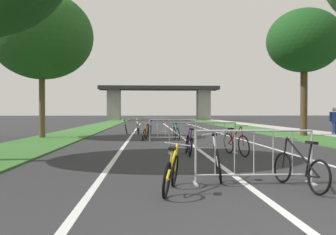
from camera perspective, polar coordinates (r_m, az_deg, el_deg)
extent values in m
cube|color=#386B2D|center=(33.20, -11.57, -1.54)|extent=(3.05, 71.83, 0.05)
cube|color=#386B2D|center=(33.95, 11.55, -1.49)|extent=(3.05, 71.83, 0.05)
cube|color=#ADA89E|center=(34.68, 15.60, -1.43)|extent=(2.01, 71.83, 0.08)
cube|color=silver|center=(24.32, 1.28, -2.43)|extent=(0.14, 41.55, 0.01)
cube|color=silver|center=(24.70, 7.93, -2.39)|extent=(0.14, 41.55, 0.01)
cube|color=silver|center=(24.27, -5.49, -2.44)|extent=(0.14, 41.55, 0.01)
cube|color=#2D2D30|center=(62.96, -1.44, 4.67)|extent=(20.68, 4.32, 0.61)
cube|color=gray|center=(63.09, -8.55, 1.97)|extent=(2.20, 2.40, 5.30)
cube|color=gray|center=(63.55, 5.63, 1.96)|extent=(2.20, 2.40, 5.30)
cylinder|color=brown|center=(20.30, -19.30, 1.69)|extent=(0.31, 0.31, 3.41)
ellipsoid|color=#23561E|center=(20.70, -19.35, 12.08)|extent=(5.41, 5.41, 4.60)
cylinder|color=#4C3823|center=(22.22, 20.69, 2.24)|extent=(0.39, 0.39, 3.91)
ellipsoid|color=#194719|center=(22.59, 20.74, 11.30)|extent=(4.27, 4.27, 3.63)
cylinder|color=#ADADB2|center=(6.94, 4.39, -6.29)|extent=(0.04, 0.04, 1.05)
cube|color=#ADADB2|center=(7.02, 4.39, -10.43)|extent=(0.07, 0.44, 0.03)
cylinder|color=#ADADB2|center=(7.53, 21.74, -5.79)|extent=(0.04, 0.04, 1.05)
cube|color=#ADADB2|center=(7.61, 21.72, -9.61)|extent=(0.07, 0.44, 0.03)
cylinder|color=#ADADB2|center=(7.11, 13.44, -2.06)|extent=(2.25, 0.08, 0.04)
cylinder|color=#ADADB2|center=(7.20, 13.42, -8.82)|extent=(2.25, 0.08, 0.04)
cylinder|color=#ADADB2|center=(6.98, 7.47, -5.51)|extent=(0.02, 0.02, 0.87)
cylinder|color=#ADADB2|center=(7.05, 10.48, -5.45)|extent=(0.02, 0.02, 0.87)
cylinder|color=#ADADB2|center=(7.14, 13.43, -5.38)|extent=(0.02, 0.02, 0.87)
cylinder|color=#ADADB2|center=(7.25, 16.30, -5.30)|extent=(0.02, 0.02, 0.87)
cylinder|color=#ADADB2|center=(7.38, 19.07, -5.21)|extent=(0.02, 0.02, 0.87)
cylinder|color=#ADADB2|center=(12.11, 0.19, -3.25)|extent=(0.04, 0.04, 1.05)
cube|color=#ADADB2|center=(12.16, 0.19, -5.64)|extent=(0.06, 0.44, 0.03)
cylinder|color=#ADADB2|center=(12.46, 10.58, -3.14)|extent=(0.04, 0.04, 1.05)
cube|color=#ADADB2|center=(12.51, 10.57, -5.48)|extent=(0.06, 0.44, 0.03)
cylinder|color=#ADADB2|center=(12.21, 5.47, -0.84)|extent=(2.25, 0.06, 0.04)
cylinder|color=#ADADB2|center=(12.26, 5.46, -4.82)|extent=(2.25, 0.06, 0.04)
cylinder|color=#ADADB2|center=(12.13, 1.96, -2.81)|extent=(0.02, 0.02, 0.87)
cylinder|color=#ADADB2|center=(12.18, 3.72, -2.80)|extent=(0.02, 0.02, 0.87)
cylinder|color=#ADADB2|center=(12.23, 5.46, -2.79)|extent=(0.02, 0.02, 0.87)
cylinder|color=#ADADB2|center=(12.29, 7.19, -2.77)|extent=(0.02, 0.02, 0.87)
cylinder|color=#ADADB2|center=(12.37, 8.90, -2.75)|extent=(0.02, 0.02, 0.87)
cylinder|color=#ADADB2|center=(17.36, -2.91, -2.01)|extent=(0.04, 0.04, 1.05)
cube|color=#ADADB2|center=(17.40, -2.91, -3.69)|extent=(0.06, 0.44, 0.03)
cylinder|color=#ADADB2|center=(17.49, 4.48, -1.99)|extent=(0.04, 0.04, 1.05)
cube|color=#ADADB2|center=(17.53, 4.47, -3.66)|extent=(0.06, 0.44, 0.03)
cylinder|color=#ADADB2|center=(17.37, 0.79, -0.35)|extent=(2.25, 0.06, 0.04)
cylinder|color=#ADADB2|center=(17.41, 0.79, -3.14)|extent=(2.25, 0.06, 0.04)
cylinder|color=#ADADB2|center=(17.36, -1.68, -1.72)|extent=(0.02, 0.02, 0.87)
cylinder|color=#ADADB2|center=(17.37, -0.44, -1.71)|extent=(0.02, 0.02, 0.87)
cylinder|color=#ADADB2|center=(17.39, 0.79, -1.71)|extent=(0.02, 0.02, 0.87)
cylinder|color=#ADADB2|center=(17.41, 2.03, -1.71)|extent=(0.02, 0.02, 0.87)
cylinder|color=#ADADB2|center=(17.45, 3.25, -1.71)|extent=(0.02, 0.02, 0.87)
cylinder|color=#ADADB2|center=(22.57, -5.54, -1.36)|extent=(0.04, 0.04, 1.05)
cube|color=#ADADB2|center=(22.59, -5.54, -2.66)|extent=(0.08, 0.44, 0.03)
cylinder|color=#ADADB2|center=(22.71, 0.14, -1.35)|extent=(0.04, 0.04, 1.05)
cube|color=#ADADB2|center=(22.73, 0.14, -2.63)|extent=(0.08, 0.44, 0.03)
cylinder|color=#ADADB2|center=(22.60, -2.69, -0.08)|extent=(2.25, 0.16, 0.04)
cylinder|color=#ADADB2|center=(22.62, -2.69, -2.23)|extent=(2.25, 0.16, 0.04)
cylinder|color=#ADADB2|center=(22.57, -4.59, -1.13)|extent=(0.02, 0.02, 0.87)
cylinder|color=#ADADB2|center=(22.59, -3.64, -1.13)|extent=(0.02, 0.02, 0.87)
cylinder|color=#ADADB2|center=(22.61, -2.69, -1.13)|extent=(0.02, 0.02, 0.87)
cylinder|color=#ADADB2|center=(22.63, -1.75, -1.12)|extent=(0.02, 0.02, 0.87)
cylinder|color=#ADADB2|center=(22.66, -0.80, -1.12)|extent=(0.02, 0.02, 0.87)
torus|color=black|center=(6.60, 22.77, -8.70)|extent=(0.22, 0.61, 0.60)
torus|color=black|center=(7.49, 17.66, -7.54)|extent=(0.22, 0.61, 0.60)
cylinder|color=black|center=(7.00, 20.38, -5.73)|extent=(0.19, 1.06, 0.62)
cylinder|color=black|center=(6.83, 21.36, -6.21)|extent=(0.12, 0.11, 0.60)
cylinder|color=black|center=(6.74, 21.85, -8.69)|extent=(0.10, 0.35, 0.07)
cylinder|color=black|center=(7.45, 17.96, -5.32)|extent=(0.11, 0.08, 0.59)
cube|color=black|center=(6.78, 21.77, -3.72)|extent=(0.15, 0.26, 0.06)
cylinder|color=#99999E|center=(7.42, 18.27, -3.08)|extent=(0.45, 0.12, 0.07)
torus|color=black|center=(22.57, -4.69, -1.83)|extent=(0.16, 0.69, 0.68)
torus|color=black|center=(23.57, -4.86, -1.71)|extent=(0.16, 0.69, 0.68)
cylinder|color=silver|center=(23.03, -4.84, -0.99)|extent=(0.18, 0.98, 0.66)
cylinder|color=silver|center=(22.84, -4.79, -1.17)|extent=(0.09, 0.12, 0.60)
cylinder|color=silver|center=(22.73, -4.71, -1.87)|extent=(0.05, 0.33, 0.08)
cylinder|color=silver|center=(23.53, -4.92, -0.95)|extent=(0.09, 0.10, 0.63)
cube|color=black|center=(22.80, -4.85, -0.42)|extent=(0.13, 0.25, 0.06)
cylinder|color=#99999E|center=(23.50, -4.98, -0.19)|extent=(0.44, 0.07, 0.06)
torus|color=black|center=(12.30, 9.55, -4.05)|extent=(0.27, 0.69, 0.68)
torus|color=black|center=(11.40, 11.89, -4.45)|extent=(0.27, 0.69, 0.68)
cylinder|color=red|center=(11.83, 10.50, -2.75)|extent=(0.23, 0.99, 0.65)
cylinder|color=red|center=(12.01, 10.09, -3.08)|extent=(0.12, 0.11, 0.56)
cylinder|color=red|center=(12.16, 9.91, -4.23)|extent=(0.11, 0.33, 0.08)
cylinder|color=red|center=(11.39, 11.70, -2.90)|extent=(0.11, 0.08, 0.62)
cube|color=black|center=(12.02, 9.90, -1.75)|extent=(0.16, 0.26, 0.06)
cylinder|color=#99999E|center=(11.38, 11.51, -1.35)|extent=(0.44, 0.14, 0.07)
torus|color=black|center=(18.30, -3.32, -2.56)|extent=(0.27, 0.63, 0.61)
torus|color=black|center=(17.31, -3.84, -2.75)|extent=(0.27, 0.63, 0.61)
cylinder|color=orange|center=(17.80, -3.36, -1.71)|extent=(0.06, 0.98, 0.62)
cylinder|color=orange|center=(18.00, -3.32, -1.97)|extent=(0.16, 0.10, 0.50)
cylinder|color=orange|center=(18.14, -3.41, -2.66)|extent=(0.09, 0.33, 0.07)
cylinder|color=orange|center=(17.31, -3.62, -1.79)|extent=(0.17, 0.07, 0.59)
cube|color=black|center=(18.01, -3.14, -1.18)|extent=(0.14, 0.25, 0.07)
cylinder|color=#99999E|center=(17.31, -3.40, -0.82)|extent=(0.42, 0.09, 0.12)
torus|color=black|center=(5.85, -0.20, -9.86)|extent=(0.24, 0.61, 0.60)
torus|color=black|center=(6.78, 1.08, -8.38)|extent=(0.24, 0.61, 0.60)
cylinder|color=gold|center=(6.24, 0.71, -6.88)|extent=(0.29, 0.90, 0.53)
cylinder|color=gold|center=(6.07, 0.44, -7.37)|extent=(0.09, 0.13, 0.53)
cylinder|color=gold|center=(6.00, 0.01, -9.80)|extent=(0.09, 0.31, 0.07)
cylinder|color=gold|center=(6.71, 1.29, -6.34)|extent=(0.09, 0.11, 0.50)
cube|color=black|center=(6.00, 0.68, -4.93)|extent=(0.15, 0.26, 0.06)
cylinder|color=#99999E|center=(6.66, 1.51, -4.25)|extent=(0.49, 0.13, 0.08)
torus|color=black|center=(22.69, -6.65, -1.87)|extent=(0.20, 0.65, 0.64)
torus|color=black|center=(23.77, -6.64, -1.74)|extent=(0.20, 0.65, 0.64)
cylinder|color=#1E7238|center=(23.19, -6.77, -1.09)|extent=(0.21, 1.06, 0.61)
cylinder|color=#1E7238|center=(22.99, -6.76, -1.18)|extent=(0.16, 0.13, 0.62)
cylinder|color=#1E7238|center=(22.86, -6.64, -1.91)|extent=(0.04, 0.35, 0.08)
cylinder|color=#1E7238|center=(23.74, -6.77, -1.05)|extent=(0.14, 0.10, 0.58)
cube|color=black|center=(22.94, -6.90, -0.42)|extent=(0.12, 0.25, 0.07)
cylinder|color=#99999E|center=(23.71, -6.89, -0.35)|extent=(0.54, 0.06, 0.12)
torus|color=black|center=(11.26, 3.59, -4.66)|extent=(0.13, 0.62, 0.62)
torus|color=black|center=(12.29, 3.05, -4.20)|extent=(0.13, 0.62, 0.62)
cylinder|color=#662884|center=(11.73, 3.51, -2.98)|extent=(0.12, 1.01, 0.63)
cylinder|color=#662884|center=(11.54, 3.59, -3.29)|extent=(0.12, 0.12, 0.59)
cylinder|color=#662884|center=(11.43, 3.49, -4.70)|extent=(0.03, 0.33, 0.07)
cylinder|color=#662884|center=(12.24, 3.24, -2.82)|extent=(0.12, 0.09, 0.60)
cube|color=black|center=(11.49, 3.79, -1.84)|extent=(0.11, 0.24, 0.06)
cylinder|color=#99999E|center=(12.21, 3.43, -1.44)|extent=(0.55, 0.03, 0.10)
torus|color=black|center=(21.73, -2.83, -2.02)|extent=(0.23, 0.62, 0.61)
torus|color=black|center=(22.75, -3.21, -1.90)|extent=(0.23, 0.62, 0.61)
cylinder|color=#1E389E|center=(22.21, -2.89, -1.27)|extent=(0.08, 1.00, 0.58)
cylinder|color=#1E389E|center=(22.02, -2.82, -1.29)|extent=(0.17, 0.10, 0.63)
cylinder|color=#1E389E|center=(21.90, -2.91, -2.06)|extent=(0.08, 0.33, 0.07)
cylinder|color=#1E389E|center=(22.72, -3.08, -1.22)|extent=(0.15, 0.08, 0.55)
cube|color=black|center=(21.98, -2.66, -0.48)|extent=(0.14, 0.25, 0.07)
cylinder|color=#99999E|center=(22.69, -2.94, -0.54)|extent=(0.47, 0.09, 0.11)
torus|color=black|center=(17.43, 1.61, -2.65)|extent=(0.17, 0.66, 0.66)
torus|color=black|center=(18.40, 1.02, -2.47)|extent=(0.17, 0.66, 0.66)
cylinder|color=#197A7F|center=(17.87, 1.24, -1.59)|extent=(0.20, 0.96, 0.64)
cylinder|color=#197A7F|center=(17.69, 1.37, -1.85)|extent=(0.09, 0.12, 0.57)
cylinder|color=#197A7F|center=(17.59, 1.52, -2.70)|extent=(0.06, 0.32, 0.08)
cylinder|color=#197A7F|center=(18.36, 0.95, -1.52)|extent=(0.09, 0.10, 0.61)
cube|color=black|center=(17.64, 1.31, -0.94)|extent=(0.13, 0.25, 0.06)
cylinder|color=#99999E|center=(18.32, 0.88, -0.57)|extent=(0.43, 0.07, 0.07)
torus|color=black|center=(7.12, 8.03, -7.64)|extent=(0.22, 0.69, 0.68)
torus|color=black|center=(8.06, 7.66, -6.64)|extent=(0.22, 0.69, 0.68)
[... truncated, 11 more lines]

